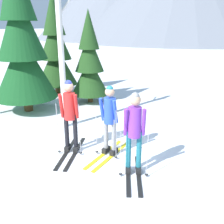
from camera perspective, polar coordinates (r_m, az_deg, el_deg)
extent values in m
plane|color=white|center=(6.38, -3.36, -9.45)|extent=(400.00, 400.00, 0.00)
cube|color=black|center=(6.50, -8.18, -8.96)|extent=(0.76, 1.65, 0.02)
cube|color=black|center=(6.56, -10.06, -8.80)|extent=(0.76, 1.65, 0.02)
cube|color=black|center=(6.55, -7.98, -8.02)|extent=(0.20, 0.28, 0.12)
cylinder|color=black|center=(6.36, -8.17, -4.22)|extent=(0.11, 0.11, 0.86)
cube|color=black|center=(6.61, -9.84, -7.87)|extent=(0.20, 0.28, 0.12)
cylinder|color=black|center=(6.42, -10.07, -4.10)|extent=(0.11, 0.11, 0.86)
cylinder|color=red|center=(6.17, -9.42, 1.27)|extent=(0.28, 0.28, 0.65)
sphere|color=tan|center=(6.05, -9.66, 5.57)|extent=(0.23, 0.23, 0.23)
sphere|color=#2D389E|center=(6.03, -9.70, 6.22)|extent=(0.18, 0.18, 0.18)
cylinder|color=red|center=(6.06, -7.96, 1.21)|extent=(0.15, 0.22, 0.61)
cylinder|color=red|center=(6.16, -11.19, 1.33)|extent=(0.15, 0.22, 0.61)
cylinder|color=#A5A5AD|center=(6.12, -7.21, -4.14)|extent=(0.02, 0.02, 1.29)
cylinder|color=black|center=(6.37, -6.99, -9.01)|extent=(0.07, 0.07, 0.01)
cylinder|color=#A5A5AD|center=(6.27, -12.00, -3.83)|extent=(0.02, 0.02, 1.29)
cylinder|color=black|center=(6.52, -11.65, -8.60)|extent=(0.07, 0.07, 0.01)
cube|color=black|center=(6.32, -9.00, 2.01)|extent=(0.30, 0.25, 0.36)
cube|color=yellow|center=(6.29, -0.05, -9.75)|extent=(0.11, 1.69, 0.02)
cube|color=yellow|center=(6.39, -1.78, -9.28)|extent=(0.11, 1.69, 0.02)
cube|color=black|center=(6.33, 0.41, -8.82)|extent=(0.11, 0.26, 0.12)
cylinder|color=gray|center=(6.14, 0.42, -5.11)|extent=(0.11, 0.11, 0.82)
cube|color=black|center=(6.43, -1.32, -8.37)|extent=(0.11, 0.26, 0.12)
cylinder|color=gray|center=(6.24, -1.35, -4.71)|extent=(0.11, 0.11, 0.82)
cylinder|color=blue|center=(5.98, -0.49, 0.31)|extent=(0.28, 0.28, 0.61)
sphere|color=tan|center=(5.85, -0.50, 4.49)|extent=(0.22, 0.22, 0.22)
sphere|color=#1E6B7A|center=(5.83, -0.50, 5.12)|extent=(0.17, 0.17, 0.17)
cylinder|color=blue|center=(5.84, 0.74, 0.03)|extent=(0.08, 0.20, 0.58)
cylinder|color=blue|center=(6.01, -2.26, 0.57)|extent=(0.08, 0.20, 0.58)
cylinder|color=#A5A5AD|center=(5.89, 0.92, -5.29)|extent=(0.02, 0.02, 1.22)
cylinder|color=black|center=(6.14, 0.89, -10.00)|extent=(0.07, 0.07, 0.01)
cylinder|color=#A5A5AD|center=(6.15, -3.51, -4.27)|extent=(0.02, 0.02, 1.22)
cylinder|color=black|center=(6.38, -3.41, -8.83)|extent=(0.07, 0.07, 0.01)
cube|color=black|center=(5.62, 5.90, -13.63)|extent=(0.80, 1.41, 0.02)
cube|color=black|center=(5.61, 3.59, -13.63)|extent=(0.80, 1.41, 0.02)
cube|color=black|center=(5.67, 5.87, -12.50)|extent=(0.22, 0.28, 0.12)
cylinder|color=#1E6B7A|center=(5.44, 6.03, -8.34)|extent=(0.11, 0.11, 0.84)
cube|color=black|center=(5.66, 3.59, -12.49)|extent=(0.22, 0.28, 0.12)
cylinder|color=#1E6B7A|center=(5.43, 3.69, -8.32)|extent=(0.11, 0.11, 0.84)
cylinder|color=purple|center=(5.19, 5.04, -2.25)|extent=(0.28, 0.28, 0.63)
sphere|color=tan|center=(5.04, 5.19, 2.69)|extent=(0.23, 0.23, 0.23)
sphere|color=gray|center=(5.02, 5.21, 3.44)|extent=(0.17, 0.17, 0.17)
cylinder|color=purple|center=(5.14, 7.08, -2.33)|extent=(0.17, 0.22, 0.60)
cylinder|color=purple|center=(5.12, 3.06, -2.28)|extent=(0.17, 0.22, 0.60)
cylinder|color=#A5A5AD|center=(5.26, 7.93, -8.35)|extent=(0.02, 0.02, 1.26)
cylinder|color=black|center=(5.54, 7.66, -13.63)|extent=(0.07, 0.07, 0.01)
cylinder|color=#A5A5AD|center=(5.23, 1.97, -8.31)|extent=(0.02, 0.02, 1.26)
cylinder|color=black|center=(5.51, 1.90, -13.61)|extent=(0.07, 0.07, 0.01)
cylinder|color=#51381E|center=(9.89, -18.32, 3.16)|extent=(0.32, 0.32, 1.03)
cone|color=#14471E|center=(9.67, -18.99, 9.40)|extent=(2.21, 2.21, 2.18)
cone|color=#14471E|center=(9.57, -19.89, 17.55)|extent=(1.69, 1.69, 2.18)
cylinder|color=#51381E|center=(12.24, -11.97, 6.13)|extent=(0.27, 0.27, 0.85)
cone|color=#1E4219|center=(12.09, -12.26, 10.30)|extent=(1.82, 1.82, 1.80)
cone|color=#1E4219|center=(11.98, -12.65, 15.68)|extent=(1.39, 1.39, 1.80)
cone|color=#1E4219|center=(11.98, -13.02, 20.65)|extent=(0.99, 0.99, 1.80)
cylinder|color=#51381E|center=(10.57, -4.87, 4.08)|extent=(0.22, 0.22, 0.70)
cone|color=#1E4219|center=(10.41, -4.98, 8.01)|extent=(1.50, 1.50, 1.48)
cone|color=#1E4219|center=(10.28, -5.13, 13.13)|extent=(1.14, 1.14, 1.48)
cone|color=#1E4219|center=(10.23, -5.27, 17.90)|extent=(0.82, 0.82, 1.48)
cylinder|color=silver|center=(7.65, -11.37, 14.69)|extent=(0.17, 0.17, 5.03)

